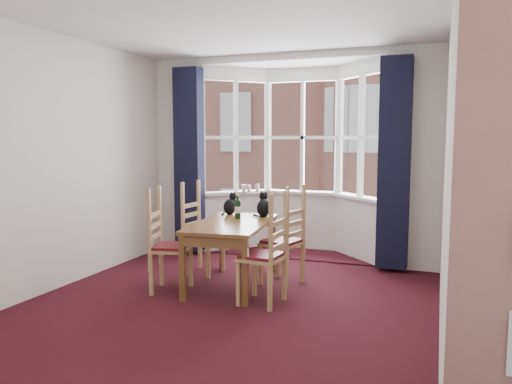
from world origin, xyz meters
The scene contains 23 objects.
floor centered at (0.00, 0.00, 0.00)m, with size 4.50×4.50×0.00m, color black.
ceiling centered at (0.00, 0.00, 2.80)m, with size 4.50×4.50×0.00m, color white.
wall_left centered at (-2.00, 0.00, 1.40)m, with size 4.50×4.50×0.00m, color silver.
wall_right centered at (2.00, 0.00, 1.40)m, with size 4.50×4.50×0.00m, color silver.
wall_near centered at (0.00, -2.25, 1.40)m, with size 4.00×4.00×0.00m, color silver.
wall_back_pier_left centered at (-1.65, 2.25, 1.40)m, with size 0.70×0.12×2.80m, color silver.
wall_back_pier_right centered at (1.65, 2.25, 1.40)m, with size 0.70×0.12×2.80m, color silver.
bay_window centered at (0.00, 2.75, 1.40)m, with size 2.76×0.94×2.80m.
curtain_left centered at (-1.42, 2.07, 1.35)m, with size 0.38×0.22×2.60m, color black.
curtain_right centered at (1.42, 2.07, 1.35)m, with size 0.38×0.22×2.60m, color black.
dining_table centered at (-0.22, 0.81, 0.64)m, with size 0.92×1.50×0.73m.
chair_left_near centered at (-0.85, 0.37, 0.47)m, with size 0.49×0.50×0.92m.
chair_left_far centered at (-0.84, 1.17, 0.47)m, with size 0.44×0.45×0.92m.
chair_right_near centered at (0.40, 0.33, 0.47)m, with size 0.44×0.46×0.92m.
chair_right_far centered at (0.37, 1.05, 0.47)m, with size 0.50×0.51×0.92m.
cat_left centered at (-0.47, 1.33, 0.84)m, with size 0.19×0.23×0.29m.
cat_right centered at (-0.02, 1.32, 0.85)m, with size 0.23×0.26×0.31m.
wine_bottle centered at (-0.25, 1.06, 0.85)m, with size 0.07×0.07×0.28m.
candle_tall centered at (-0.79, 2.60, 0.92)m, with size 0.06×0.06×0.11m, color white.
candle_short centered at (-0.72, 2.63, 0.92)m, with size 0.06×0.06×0.10m, color white.
candle_extra centered at (-0.59, 2.65, 0.93)m, with size 0.05×0.05×0.12m, color white.
street centered at (0.00, 32.25, -6.00)m, with size 80.00×80.00×0.00m, color #333335.
tenement_building centered at (0.00, 14.01, 1.60)m, with size 18.40×7.80×15.20m.
Camera 1 is at (1.96, -4.28, 1.66)m, focal length 35.00 mm.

